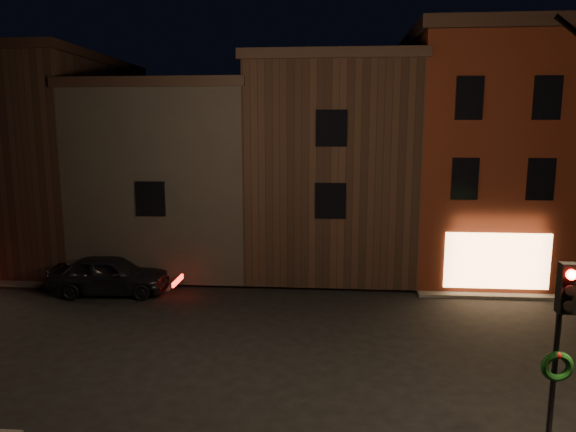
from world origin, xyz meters
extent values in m
plane|color=black|center=(0.00, 0.00, 0.00)|extent=(120.00, 120.00, 0.00)
cube|color=#2D2B28|center=(-20.00, 20.00, 0.06)|extent=(30.00, 30.00, 0.12)
cube|color=#4C190D|center=(8.00, 9.50, 5.12)|extent=(6.00, 8.00, 10.00)
cube|color=black|center=(8.00, 9.50, 10.37)|extent=(6.50, 8.50, 0.50)
cube|color=#FFB972|center=(8.00, 5.45, 1.42)|extent=(4.00, 0.12, 2.20)
cube|color=black|center=(1.50, 10.50, 4.62)|extent=(7.00, 10.00, 9.00)
cube|color=black|center=(1.50, 10.50, 9.32)|extent=(7.30, 10.30, 0.40)
cube|color=black|center=(-5.75, 10.50, 4.12)|extent=(7.50, 10.00, 8.00)
cube|color=black|center=(-5.75, 10.50, 8.32)|extent=(7.80, 10.30, 0.40)
cube|color=black|center=(-13.00, 10.50, 4.87)|extent=(7.00, 10.00, 9.50)
cube|color=black|center=(-13.00, 10.50, 9.82)|extent=(7.30, 10.30, 0.40)
cylinder|color=black|center=(5.60, -5.40, 2.12)|extent=(0.10, 0.10, 4.00)
cube|color=black|center=(5.60, -5.58, 3.72)|extent=(0.28, 0.22, 0.90)
cylinder|color=#FF0C07|center=(5.60, -5.70, 4.00)|extent=(0.18, 0.06, 0.18)
cylinder|color=black|center=(5.60, -5.70, 3.72)|extent=(0.18, 0.06, 0.18)
cylinder|color=black|center=(5.60, -5.70, 3.44)|extent=(0.18, 0.06, 0.18)
torus|color=#0C380F|center=(5.60, -5.49, 2.22)|extent=(0.58, 0.14, 0.58)
sphere|color=#990C0C|center=(5.60, -5.51, 2.44)|extent=(0.12, 0.12, 0.12)
imported|color=black|center=(-7.19, 4.50, 0.78)|extent=(4.70, 2.12, 1.57)
camera|label=1|loc=(1.45, -14.55, 6.43)|focal=32.00mm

